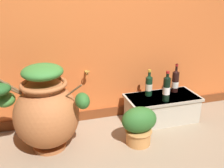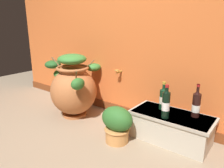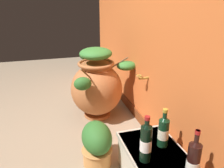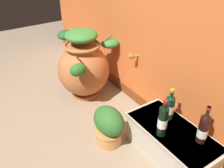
% 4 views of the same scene
% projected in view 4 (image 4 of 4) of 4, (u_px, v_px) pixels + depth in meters
% --- Properties ---
extents(ground_plane, '(7.00, 7.00, 0.00)m').
position_uv_depth(ground_plane, '(52.00, 148.00, 2.23)').
color(ground_plane, gray).
extents(terracotta_urn, '(0.83, 0.75, 0.82)m').
position_uv_depth(terracotta_urn, '(83.00, 65.00, 2.78)').
color(terracotta_urn, '#B26638').
rests_on(terracotta_urn, ground_plane).
extents(stone_ledge, '(0.82, 0.40, 0.29)m').
position_uv_depth(stone_ledge, '(171.00, 142.00, 2.07)').
color(stone_ledge, beige).
rests_on(stone_ledge, ground_plane).
extents(wine_bottle_left, '(0.08, 0.08, 0.30)m').
position_uv_depth(wine_bottle_left, '(170.00, 106.00, 2.07)').
color(wine_bottle_left, black).
rests_on(wine_bottle_left, stone_ledge).
extents(wine_bottle_middle, '(0.08, 0.08, 0.33)m').
position_uv_depth(wine_bottle_middle, '(163.00, 120.00, 1.89)').
color(wine_bottle_middle, black).
rests_on(wine_bottle_middle, stone_ledge).
extents(wine_bottle_right, '(0.08, 0.08, 0.33)m').
position_uv_depth(wine_bottle_right, '(204.00, 128.00, 1.83)').
color(wine_bottle_right, black).
rests_on(wine_bottle_right, stone_ledge).
extents(potted_shrub, '(0.34, 0.26, 0.38)m').
position_uv_depth(potted_shrub, '(109.00, 125.00, 2.19)').
color(potted_shrub, '#D68E4C').
rests_on(potted_shrub, ground_plane).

